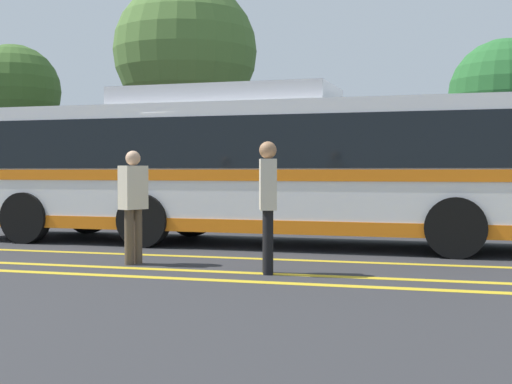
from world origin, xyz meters
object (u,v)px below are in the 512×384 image
at_px(parked_car_2, 370,195).
at_px(tree_1, 185,52).
at_px(transit_bus, 255,165).
at_px(tree_0, 14,91).
at_px(pedestrian_0, 268,198).
at_px(pedestrian_1, 133,200).
at_px(parked_car_1, 152,196).
at_px(tree_2, 506,95).

distance_m(parked_car_2, tree_1, 8.44).
bearing_deg(transit_bus, tree_0, -129.64).
relative_size(transit_bus, pedestrian_0, 6.84).
bearing_deg(pedestrian_0, pedestrian_1, 61.14).
relative_size(parked_car_1, pedestrian_1, 2.59).
bearing_deg(tree_2, tree_1, -172.76).
relative_size(parked_car_2, tree_2, 0.81).
height_order(parked_car_2, tree_0, tree_0).
bearing_deg(tree_0, pedestrian_0, -46.44).
bearing_deg(parked_car_1, tree_0, 53.73).
xyz_separation_m(pedestrian_0, tree_0, (-14.63, 15.39, 3.54)).
height_order(transit_bus, tree_0, tree_0).
bearing_deg(tree_2, parked_car_2, -129.72).
distance_m(transit_bus, pedestrian_0, 4.00).
height_order(tree_0, tree_1, tree_1).
bearing_deg(tree_2, parked_car_1, -158.52).
relative_size(tree_1, tree_2, 1.40).
height_order(parked_car_1, tree_2, tree_2).
height_order(pedestrian_0, tree_0, tree_0).
bearing_deg(tree_1, tree_2, 7.24).
height_order(parked_car_2, pedestrian_0, pedestrian_0).
height_order(transit_bus, parked_car_1, transit_bus).
relative_size(transit_bus, parked_car_2, 2.82).
distance_m(transit_bus, tree_2, 11.46).
bearing_deg(tree_0, tree_1, -18.89).
bearing_deg(tree_1, pedestrian_1, -72.11).
bearing_deg(tree_0, parked_car_2, -21.88).
distance_m(parked_car_1, parked_car_2, 6.44).
xyz_separation_m(parked_car_2, tree_2, (3.62, 4.36, 2.96)).
relative_size(parked_car_1, tree_2, 0.82).
xyz_separation_m(pedestrian_0, pedestrian_1, (-2.23, 0.42, -0.07)).
xyz_separation_m(parked_car_2, tree_0, (-14.93, 6.00, 3.81)).
distance_m(parked_car_1, tree_0, 10.90).
bearing_deg(parked_car_1, tree_2, -71.47).
height_order(pedestrian_1, tree_1, tree_1).
bearing_deg(pedestrian_1, tree_1, -138.78).
height_order(parked_car_2, tree_1, tree_1).
bearing_deg(parked_car_2, pedestrian_0, -6.71).
xyz_separation_m(parked_car_1, tree_2, (10.04, 3.95, 3.05)).
xyz_separation_m(pedestrian_1, tree_2, (6.15, 13.33, 2.75)).
height_order(transit_bus, parked_car_2, transit_bus).
bearing_deg(pedestrian_0, tree_2, -34.08).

